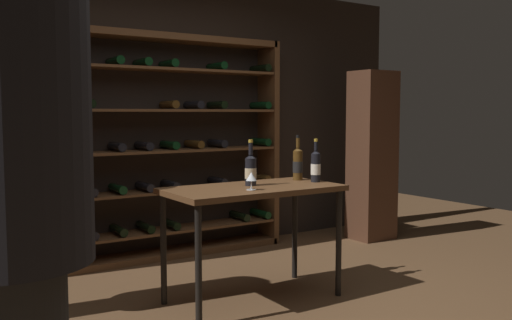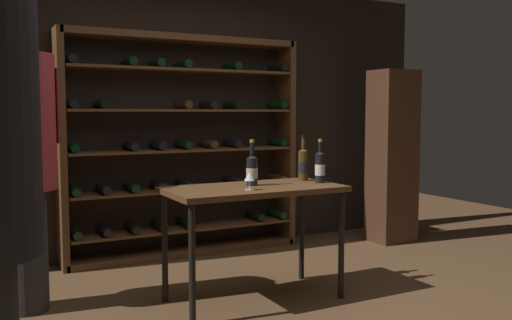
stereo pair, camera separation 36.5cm
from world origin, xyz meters
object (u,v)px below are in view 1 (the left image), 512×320
Objects in this scene: wine_rack at (169,148)px; wine_bottle_gold_foil at (251,170)px; person_bystander_red_print at (9,188)px; tasting_table at (253,198)px; wine_bottle_black_capsule at (298,164)px; wine_bottle_green_slim at (316,166)px; wine_glass_stemmed_center at (251,177)px; display_cabinet at (372,156)px; person_bystander_dark_jacket at (16,156)px.

wine_rack reaches higher than wine_bottle_gold_foil.
wine_rack is at bearing -119.48° from person_bystander_red_print.
tasting_table is 0.57m from wine_bottle_black_capsule.
wine_bottle_green_slim is 2.68× the size of wine_glass_stemmed_center.
wine_glass_stemmed_center is (1.76, 1.32, -0.20)m from person_bystander_red_print.
wine_rack is 6.94× the size of wine_bottle_green_slim.
wine_glass_stemmed_center is at bearing -94.26° from wine_rack.
wine_bottle_green_slim is (-1.62, -1.02, 0.05)m from display_cabinet.
wine_bottle_gold_foil is 0.24m from wine_glass_stemmed_center.
person_bystander_red_print is (-1.88, -2.95, 0.10)m from wine_rack.
person_bystander_dark_jacket is (-1.49, 0.53, 0.34)m from tasting_table.
person_bystander_red_print is 1.04× the size of person_bystander_dark_jacket.
tasting_table is at bearing 176.09° from wine_bottle_green_slim.
wine_bottle_green_slim is (0.55, -0.04, 0.21)m from tasting_table.
person_bystander_red_print reaches higher than person_bystander_dark_jacket.
person_bystander_dark_jacket is at bearing 160.44° from tasting_table.
wine_bottle_green_slim is 0.99× the size of wine_bottle_gold_foil.
wine_bottle_black_capsule is 0.68m from wine_glass_stemmed_center.
wine_rack is 1.43m from wine_bottle_gold_foil.
display_cabinet is at bearing 23.35° from wine_bottle_gold_foil.
wine_bottle_black_capsule reaches higher than wine_glass_stemmed_center.
wine_bottle_green_slim is (2.04, -0.57, -0.13)m from person_bystander_dark_jacket.
display_cabinet is (3.66, 0.45, -0.18)m from person_bystander_dark_jacket.
wine_bottle_green_slim is 0.67m from wine_glass_stemmed_center.
person_bystander_red_print is at bearing -21.44° from person_bystander_dark_jacket.
wine_bottle_green_slim is at bearing -76.46° from wine_bottle_black_capsule.
wine_bottle_gold_foil is at bearing 74.72° from tasting_table.
person_bystander_red_print reaches higher than wine_bottle_green_slim.
person_bystander_dark_jacket is at bearing -172.93° from display_cabinet.
person_bystander_red_print is 1.13× the size of display_cabinet.
wine_bottle_black_capsule is at bearing 67.89° from person_bystander_dark_jacket.
wine_bottle_black_capsule is at bearing 24.50° from wine_glass_stemmed_center.
wine_glass_stemmed_center is at bearing -155.50° from wine_bottle_black_capsule.
wine_bottle_black_capsule is at bearing 103.54° from wine_bottle_green_slim.
person_bystander_red_print is at bearing -149.38° from wine_bottle_green_slim.
display_cabinet is at bearing -13.06° from wine_rack.
display_cabinet is 14.56× the size of wine_glass_stemmed_center.
person_bystander_dark_jacket is 1.59m from wine_bottle_gold_foil.
wine_rack is 1.78m from person_bystander_dark_jacket.
display_cabinet is at bearing 26.43° from wine_glass_stemmed_center.
wine_rack is at bearing 110.12° from wine_bottle_black_capsule.
wine_bottle_gold_foil is 0.50m from wine_bottle_black_capsule.
wine_rack is 1.62m from wine_bottle_green_slim.
wine_bottle_green_slim reaches higher than tasting_table.
wine_rack is at bearing 111.47° from person_bystander_dark_jacket.
wine_bottle_gold_foil is (0.02, 0.06, 0.20)m from tasting_table.
person_bystander_dark_jacket reaches higher than wine_bottle_gold_foil.
wine_rack is 1.82× the size of tasting_table.
wine_bottle_black_capsule reaches higher than wine_bottle_gold_foil.
wine_bottle_black_capsule is at bearing 14.80° from tasting_table.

